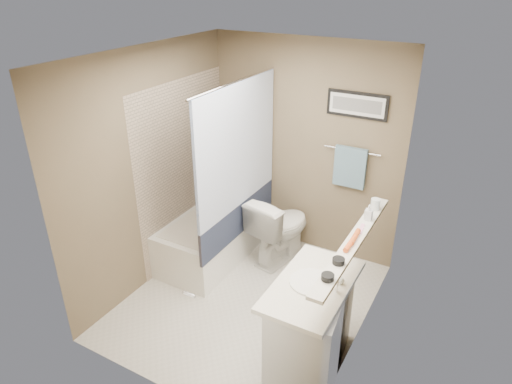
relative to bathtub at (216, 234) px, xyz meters
The scene contains 34 objects.
ground 0.97m from the bathtub, 36.58° to the right, with size 2.50×2.50×0.00m, color silver.
ceiling 2.33m from the bathtub, 36.58° to the right, with size 2.20×2.50×0.04m, color silver.
wall_back 1.39m from the bathtub, 41.92° to the left, with size 2.20×0.04×2.40m, color brown.
wall_front 2.16m from the bathtub, 67.23° to the right, with size 2.20×0.04×2.40m, color brown.
wall_left 1.15m from the bathtub, 120.67° to the right, with size 0.04×2.50×2.40m, color brown.
wall_right 2.14m from the bathtub, 16.92° to the right, with size 0.04×2.50×2.40m, color brown.
tile_surround 0.83m from the bathtub, behind, with size 0.02×1.55×2.00m, color tan.
curtain_rod 1.83m from the bathtub, ahead, with size 0.02×0.02×1.55m, color silver.
curtain_upper 1.20m from the bathtub, ahead, with size 0.03×1.45×1.28m, color white.
curtain_lower 0.48m from the bathtub, ahead, with size 0.03×1.45×0.36m, color #273049.
mirror 2.40m from the bathtub, 21.01° to the right, with size 0.02×1.60×1.00m, color silver.
shelf 2.10m from the bathtub, 21.59° to the right, with size 0.12×1.60×0.03m, color silver.
towel_bar 1.80m from the bathtub, 26.86° to the left, with size 0.02×0.02×0.60m, color silver.
towel 1.69m from the bathtub, 26.16° to the left, with size 0.34×0.05×0.44m, color #8DBBCE.
art_frame 2.12m from the bathtub, 27.46° to the left, with size 0.62×0.03×0.26m, color black.
art_mat 2.11m from the bathtub, 26.97° to the left, with size 0.56×0.00×0.20m, color white.
art_image 2.11m from the bathtub, 26.86° to the left, with size 0.50×0.00×0.13m, color #595959.
door 2.34m from the bathtub, 54.14° to the right, with size 0.80×0.02×2.00m, color silver.
door_handle 2.13m from the bathtub, 60.95° to the right, with size 0.02×0.02×0.10m, color silver.
bathtub is the anchor object (origin of this frame).
tub_rim 0.25m from the bathtub, behind, with size 0.56×1.36×0.02m, color silver.
toilet 0.75m from the bathtub, 21.20° to the left, with size 0.45×0.78×0.80m, color white.
vanity 1.91m from the bathtub, 32.67° to the right, with size 0.50×0.90×0.80m, color white.
countertop 1.98m from the bathtub, 32.83° to the right, with size 0.54×0.96×0.04m, color white.
sink_basin 1.98m from the bathtub, 33.00° to the right, with size 0.34×0.34×0.01m, color white.
faucet_spout 2.15m from the bathtub, 29.96° to the right, with size 0.02×0.02×0.10m, color white.
faucet_knob 2.10m from the bathtub, 27.49° to the right, with size 0.05×0.05×0.05m, color silver.
candle_bowl_near 2.36m from the bathtub, 35.50° to the right, with size 0.09×0.09×0.04m, color black.
candle_bowl_far 2.26m from the bathtub, 30.70° to the right, with size 0.09×0.09×0.04m, color black.
hair_brush_front 2.15m from the bathtub, 24.24° to the right, with size 0.04×0.04×0.22m, color #E55620.
hair_brush_back 2.11m from the bathtub, 21.30° to the right, with size 0.04×0.04×0.22m, color #CC521C.
pink_comb 2.05m from the bathtub, 16.24° to the right, with size 0.03×0.16×0.01m, color pink.
glass_jar 2.01m from the bathtub, ahead, with size 0.08×0.08×0.10m, color white.
soap_bottle 2.04m from the bathtub, 10.79° to the right, with size 0.06×0.06×0.13m, color #999999.
Camera 1 is at (1.83, -3.14, 3.01)m, focal length 32.00 mm.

